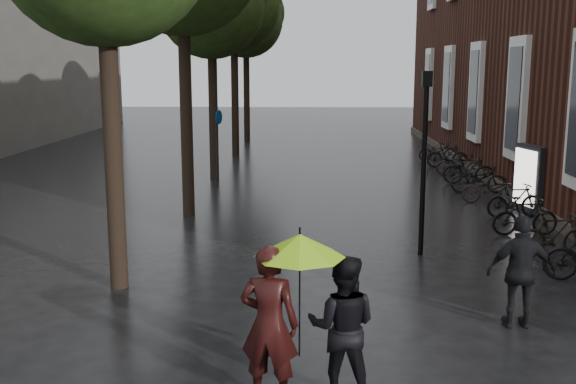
{
  "coord_description": "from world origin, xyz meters",
  "views": [
    {
      "loc": [
        -0.64,
        -4.62,
        3.99
      ],
      "look_at": [
        -1.03,
        6.96,
        1.79
      ],
      "focal_mm": 42.0,
      "sensor_mm": 36.0,
      "label": 1
    }
  ],
  "objects_px": {
    "person_burgundy": "(269,324)",
    "person_black": "(342,327)",
    "lamp_post": "(424,145)",
    "parked_bicycles": "(501,194)",
    "ad_lightbox": "(530,179)",
    "pedestrian_walking": "(521,272)"
  },
  "relations": [
    {
      "from": "parked_bicycles",
      "to": "ad_lightbox",
      "type": "xyz_separation_m",
      "value": [
        0.67,
        -0.28,
        0.47
      ]
    },
    {
      "from": "person_black",
      "to": "ad_lightbox",
      "type": "distance_m",
      "value": 11.9
    },
    {
      "from": "ad_lightbox",
      "to": "lamp_post",
      "type": "xyz_separation_m",
      "value": [
        -3.59,
        -4.24,
        1.41
      ]
    },
    {
      "from": "person_burgundy",
      "to": "person_black",
      "type": "bearing_deg",
      "value": -158.11
    },
    {
      "from": "parked_bicycles",
      "to": "ad_lightbox",
      "type": "relative_size",
      "value": 10.78
    },
    {
      "from": "person_burgundy",
      "to": "lamp_post",
      "type": "xyz_separation_m",
      "value": [
        2.83,
        6.45,
        1.37
      ]
    },
    {
      "from": "person_burgundy",
      "to": "person_black",
      "type": "xyz_separation_m",
      "value": [
        0.87,
        0.16,
        -0.08
      ]
    },
    {
      "from": "pedestrian_walking",
      "to": "parked_bicycles",
      "type": "relative_size",
      "value": 0.09
    },
    {
      "from": "pedestrian_walking",
      "to": "ad_lightbox",
      "type": "xyz_separation_m",
      "value": [
        2.72,
        8.21,
        0.05
      ]
    },
    {
      "from": "ad_lightbox",
      "to": "lamp_post",
      "type": "bearing_deg",
      "value": -143.48
    },
    {
      "from": "ad_lightbox",
      "to": "lamp_post",
      "type": "relative_size",
      "value": 0.48
    },
    {
      "from": "person_black",
      "to": "lamp_post",
      "type": "bearing_deg",
      "value": -99.2
    },
    {
      "from": "pedestrian_walking",
      "to": "lamp_post",
      "type": "xyz_separation_m",
      "value": [
        -0.86,
        3.97,
        1.46
      ]
    },
    {
      "from": "parked_bicycles",
      "to": "person_black",
      "type": "bearing_deg",
      "value": -114.31
    },
    {
      "from": "parked_bicycles",
      "to": "lamp_post",
      "type": "relative_size",
      "value": 5.18
    },
    {
      "from": "person_burgundy",
      "to": "ad_lightbox",
      "type": "relative_size",
      "value": 1.05
    },
    {
      "from": "person_black",
      "to": "parked_bicycles",
      "type": "bearing_deg",
      "value": -106.15
    },
    {
      "from": "person_burgundy",
      "to": "person_black",
      "type": "distance_m",
      "value": 0.89
    },
    {
      "from": "parked_bicycles",
      "to": "person_burgundy",
      "type": "bearing_deg",
      "value": -117.66
    },
    {
      "from": "person_black",
      "to": "pedestrian_walking",
      "type": "xyz_separation_m",
      "value": [
        2.83,
        2.31,
        -0.01
      ]
    },
    {
      "from": "person_black",
      "to": "parked_bicycles",
      "type": "relative_size",
      "value": 0.09
    },
    {
      "from": "pedestrian_walking",
      "to": "lamp_post",
      "type": "height_order",
      "value": "lamp_post"
    }
  ]
}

